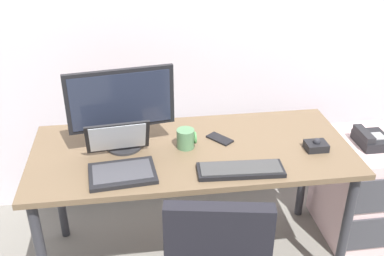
% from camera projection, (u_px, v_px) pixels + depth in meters
% --- Properties ---
extents(ground_plane, '(8.00, 8.00, 0.00)m').
position_uv_depth(ground_plane, '(192.00, 256.00, 2.68)').
color(ground_plane, slate).
extents(desk, '(1.65, 0.72, 0.75)m').
position_uv_depth(desk, '(192.00, 161.00, 2.36)').
color(desk, brown).
rests_on(desk, ground).
extents(file_cabinet, '(0.42, 0.53, 0.64)m').
position_uv_depth(file_cabinet, '(360.00, 188.00, 2.74)').
color(file_cabinet, beige).
rests_on(file_cabinet, ground).
extents(desk_phone, '(0.17, 0.20, 0.09)m').
position_uv_depth(desk_phone, '(371.00, 139.00, 2.56)').
color(desk_phone, black).
rests_on(desk_phone, file_cabinet).
extents(monitor_main, '(0.53, 0.18, 0.43)m').
position_uv_depth(monitor_main, '(121.00, 104.00, 2.21)').
color(monitor_main, '#262628').
rests_on(monitor_main, desk).
extents(keyboard, '(0.42, 0.16, 0.03)m').
position_uv_depth(keyboard, '(241.00, 170.00, 2.12)').
color(keyboard, black).
rests_on(keyboard, desk).
extents(laptop, '(0.34, 0.35, 0.22)m').
position_uv_depth(laptop, '(121.00, 160.00, 2.13)').
color(laptop, black).
rests_on(laptop, desk).
extents(trackball_mouse, '(0.11, 0.09, 0.07)m').
position_uv_depth(trackball_mouse, '(316.00, 145.00, 2.30)').
color(trackball_mouse, black).
rests_on(trackball_mouse, desk).
extents(coffee_mug, '(0.10, 0.09, 0.10)m').
position_uv_depth(coffee_mug, '(186.00, 139.00, 2.31)').
color(coffee_mug, '#4B754D').
rests_on(coffee_mug, desk).
extents(cell_phone, '(0.14, 0.15, 0.01)m').
position_uv_depth(cell_phone, '(220.00, 139.00, 2.40)').
color(cell_phone, black).
rests_on(cell_phone, desk).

